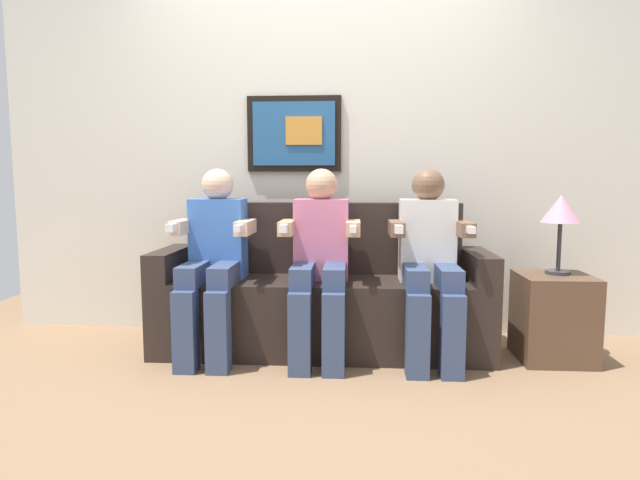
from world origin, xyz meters
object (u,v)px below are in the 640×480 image
person_in_middle (320,256)px  side_table_right (553,317)px  person_on_right (429,257)px  couch (322,299)px  person_on_left (214,255)px  table_lamp (561,212)px

person_in_middle → side_table_right: size_ratio=2.22×
person_on_right → couch: bearing=165.0°
person_on_left → side_table_right: (1.98, 0.06, -0.36)m
person_on_right → side_table_right: size_ratio=2.22×
person_on_left → person_in_middle: (0.63, 0.00, 0.00)m
person_in_middle → table_lamp: person_in_middle is taller
person_on_left → person_on_right: bearing=0.0°
couch → side_table_right: couch is taller
person_on_left → side_table_right: size_ratio=2.22×
couch → person_on_right: person_on_right is taller
table_lamp → couch: bearing=176.9°
person_in_middle → table_lamp: bearing=3.9°
person_in_middle → side_table_right: 1.40m
person_in_middle → side_table_right: person_in_middle is taller
table_lamp → person_on_right: bearing=-172.9°
person_in_middle → table_lamp: size_ratio=2.41×
person_on_right → side_table_right: bearing=4.8°
couch → person_in_middle: size_ratio=1.81×
side_table_right → table_lamp: size_ratio=1.09×
couch → side_table_right: size_ratio=4.02×
person_in_middle → table_lamp: (1.38, 0.09, 0.25)m
person_in_middle → table_lamp: 1.40m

